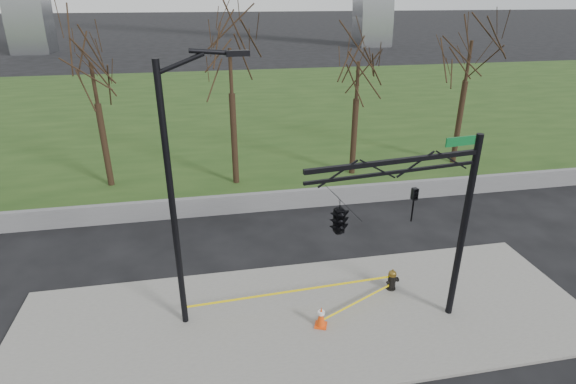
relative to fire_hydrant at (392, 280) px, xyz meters
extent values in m
plane|color=black|center=(-3.20, -0.91, -0.46)|extent=(500.00, 500.00, 0.00)
cube|color=slate|center=(-3.20, -0.91, -0.41)|extent=(18.00, 6.00, 0.10)
cube|color=#1F3914|center=(-3.20, 29.09, -0.43)|extent=(120.00, 40.00, 0.06)
cube|color=#59595B|center=(-3.20, 7.09, -0.01)|extent=(60.00, 0.30, 0.90)
cylinder|color=black|center=(-0.01, 0.00, -0.33)|extent=(0.32, 0.32, 0.06)
cylinder|color=black|center=(-0.01, 0.00, -0.08)|extent=(0.24, 0.24, 0.56)
cylinder|color=black|center=(0.18, 0.03, -0.03)|extent=(0.21, 0.18, 0.15)
cylinder|color=black|center=(-0.15, -0.03, -0.06)|extent=(0.11, 0.11, 0.09)
cylinder|color=brown|center=(-0.01, 0.00, 0.22)|extent=(0.28, 0.28, 0.06)
ellipsoid|color=brown|center=(-0.01, 0.00, 0.27)|extent=(0.26, 0.26, 0.20)
cylinder|color=brown|center=(-0.01, 0.00, 0.38)|extent=(0.06, 0.06, 0.07)
cube|color=#E7410C|center=(-2.86, -1.38, -0.34)|extent=(0.47, 0.47, 0.04)
cone|color=#E7410C|center=(-2.86, -1.38, 0.01)|extent=(0.28, 0.28, 0.67)
cylinder|color=white|center=(-2.86, -1.38, 0.14)|extent=(0.21, 0.21, 0.10)
cylinder|color=black|center=(-6.94, -0.36, 3.54)|extent=(0.18, 0.18, 8.00)
cylinder|color=black|center=(-6.39, -0.31, 7.39)|extent=(1.27, 0.24, 0.56)
cylinder|color=black|center=(-5.55, -0.23, 7.64)|extent=(1.21, 0.24, 0.22)
cube|color=black|center=(-4.95, -0.17, 7.59)|extent=(0.62, 0.28, 0.14)
cylinder|color=black|center=(1.32, -1.51, 2.54)|extent=(0.20, 0.20, 6.00)
cube|color=black|center=(-1.16, -1.81, 5.04)|extent=(4.98, 0.73, 0.12)
cube|color=black|center=(-1.16, -1.81, 4.74)|extent=(4.97, 0.69, 0.08)
cube|color=#0C5926|center=(0.72, -1.58, 5.39)|extent=(0.90, 0.15, 0.25)
imported|color=black|center=(-0.47, -1.73, 3.69)|extent=(0.19, 0.22, 1.00)
imported|color=black|center=(-2.65, -2.00, 3.69)|extent=(0.83, 2.53, 1.00)
cube|color=yellow|center=(-3.47, -0.18, 0.15)|extent=(6.93, 0.37, 0.08)
cube|color=yellow|center=(-1.44, -0.69, -0.17)|extent=(2.85, 1.38, 0.08)
camera|label=1|loc=(-5.89, -11.91, 8.99)|focal=28.04mm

